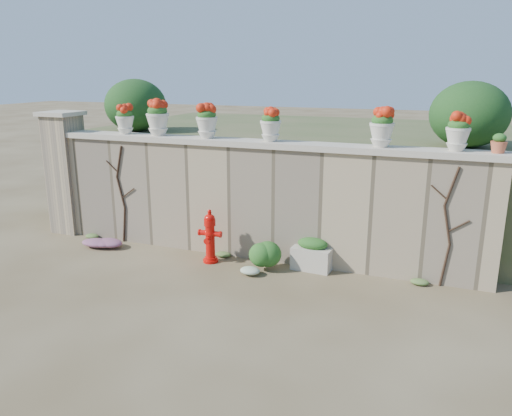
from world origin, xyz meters
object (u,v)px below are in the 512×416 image
at_px(terracotta_pot, 499,144).
at_px(planter_box, 312,255).
at_px(fire_hydrant, 210,236).
at_px(urn_pot_0, 125,120).

bearing_deg(terracotta_pot, planter_box, -174.42).
bearing_deg(planter_box, terracotta_pot, 9.54).
bearing_deg(terracotta_pot, fire_hydrant, -172.38).
bearing_deg(urn_pot_0, planter_box, -3.93).
bearing_deg(urn_pot_0, fire_hydrant, -16.21).
relative_size(fire_hydrant, terracotta_pot, 3.44).
bearing_deg(fire_hydrant, urn_pot_0, 160.39).
bearing_deg(fire_hydrant, terracotta_pot, 4.22).
bearing_deg(planter_box, fire_hydrant, -165.38).
bearing_deg(fire_hydrant, planter_box, 7.26).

